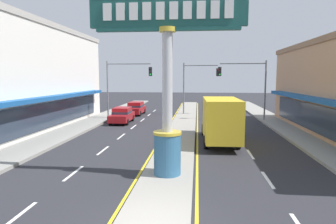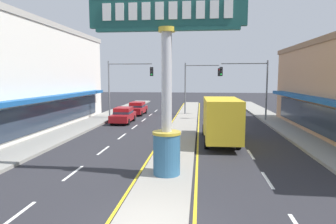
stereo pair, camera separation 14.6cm
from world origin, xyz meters
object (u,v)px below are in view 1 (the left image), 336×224
(traffic_light_right_side, at_px, (248,80))
(traffic_light_median_far, at_px, (196,80))
(box_truck_near_left_lane, at_px, (220,119))
(sedan_near_right_lane, at_px, (136,108))
(district_sign, at_px, (167,83))
(sedan_far_right_lane, at_px, (122,115))
(traffic_light_left_side, at_px, (124,80))

(traffic_light_right_side, height_order, traffic_light_median_far, same)
(traffic_light_median_far, distance_m, box_truck_near_left_lane, 15.41)
(traffic_light_right_side, relative_size, sedan_near_right_lane, 1.43)
(sedan_near_right_lane, bearing_deg, box_truck_near_left_lane, -58.76)
(district_sign, distance_m, traffic_light_right_side, 19.10)
(sedan_near_right_lane, distance_m, sedan_far_right_lane, 6.52)
(sedan_far_right_lane, bearing_deg, traffic_light_left_side, 97.96)
(sedan_near_right_lane, xyz_separation_m, sedan_far_right_lane, (-0.00, -6.52, 0.00))
(sedan_far_right_lane, bearing_deg, box_truck_near_left_lane, -42.67)
(sedan_far_right_lane, xyz_separation_m, box_truck_near_left_lane, (8.98, -8.27, 0.91))
(district_sign, xyz_separation_m, traffic_light_median_far, (1.17, 22.40, -0.04))
(traffic_light_median_far, distance_m, sedan_far_right_lane, 10.55)
(traffic_light_right_side, xyz_separation_m, box_truck_near_left_lane, (-3.54, -10.70, -2.55))
(district_sign, xyz_separation_m, box_truck_near_left_lane, (2.86, 7.29, -2.54))
(traffic_light_left_side, distance_m, sedan_near_right_lane, 5.67)
(sedan_far_right_lane, bearing_deg, district_sign, -68.54)
(sedan_near_right_lane, bearing_deg, district_sign, -74.52)
(traffic_light_left_side, xyz_separation_m, traffic_light_median_far, (7.57, 4.80, -0.05))
(district_sign, relative_size, traffic_light_right_side, 1.29)
(traffic_light_median_far, bearing_deg, district_sign, -92.99)
(sedan_near_right_lane, bearing_deg, traffic_light_median_far, 2.48)
(traffic_light_median_far, height_order, sedan_far_right_lane, traffic_light_median_far)
(traffic_light_right_side, bearing_deg, sedan_near_right_lane, 161.90)
(district_sign, bearing_deg, traffic_light_right_side, 70.42)
(district_sign, distance_m, box_truck_near_left_lane, 8.23)
(traffic_light_left_side, height_order, traffic_light_right_side, same)
(traffic_light_median_far, bearing_deg, traffic_light_left_side, -147.61)
(traffic_light_right_side, bearing_deg, traffic_light_median_far, 139.90)
(sedan_far_right_lane, bearing_deg, sedan_near_right_lane, 89.98)
(sedan_near_right_lane, bearing_deg, traffic_light_left_side, -93.65)
(sedan_far_right_lane, bearing_deg, traffic_light_median_far, 43.17)
(district_sign, bearing_deg, traffic_light_left_side, 109.99)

